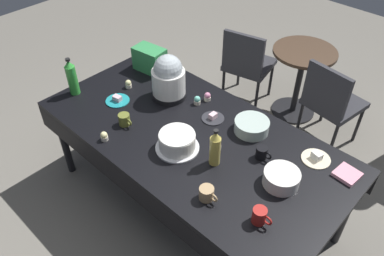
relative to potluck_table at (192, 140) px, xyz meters
The scene contains 25 objects.
ground 0.69m from the potluck_table, ahead, with size 9.00×9.00×0.00m, color slate.
potluck_table is the anchor object (origin of this frame).
frosted_layer_cake 0.21m from the potluck_table, 80.09° to the right, with size 0.29×0.29×0.13m.
slow_cooker 0.52m from the potluck_table, 155.45° to the left, with size 0.26×0.26×0.36m.
glass_salad_bowl 0.43m from the potluck_table, 47.33° to the left, with size 0.24×0.24×0.09m, color #B2C6BC.
ceramic_snack_bowl 0.71m from the potluck_table, ahead, with size 0.22×0.22×0.09m, color silver.
dessert_plate_teal 0.68m from the potluck_table, 169.97° to the right, with size 0.18×0.18×0.05m.
dessert_plate_charcoal 0.23m from the potluck_table, 90.74° to the left, with size 0.16×0.16×0.05m.
dessert_plate_cream 0.84m from the potluck_table, 25.85° to the left, with size 0.19×0.19×0.06m.
cupcake_mint 0.76m from the potluck_table, behind, with size 0.05×0.05×0.07m.
cupcake_berry 0.60m from the potluck_table, 130.46° to the right, with size 0.05×0.05×0.07m.
cupcake_vanilla 0.35m from the potluck_table, 126.68° to the left, with size 0.05×0.05×0.07m.
cupcake_lemon 0.25m from the potluck_table, ahead, with size 0.05×0.05×0.07m.
cupcake_rose 0.41m from the potluck_table, 116.32° to the left, with size 0.05×0.05×0.07m.
soda_bottle_lime_soda 1.05m from the potluck_table, 164.47° to the right, with size 0.08×0.08×0.31m.
soda_bottle_ginger_ale 0.36m from the potluck_table, 19.58° to the right, with size 0.07×0.07×0.27m.
coffee_mug_red 0.82m from the potluck_table, 19.90° to the right, with size 0.12×0.08×0.10m.
coffee_mug_tan 0.58m from the potluck_table, 38.14° to the right, with size 0.13×0.09×0.08m.
coffee_mug_black 0.51m from the potluck_table, 15.86° to the left, with size 0.11×0.07×0.08m.
coffee_mug_olive 0.50m from the potluck_table, 148.54° to the right, with size 0.12×0.08×0.08m.
soda_carton 0.91m from the potluck_table, 156.50° to the left, with size 0.26×0.16×0.20m, color #338C4C.
paper_napkin_stack 1.03m from the potluck_table, 21.00° to the left, with size 0.14×0.14×0.02m, color pink.
maroon_chair_left 1.48m from the potluck_table, 111.27° to the left, with size 0.52×0.52×0.85m.
maroon_chair_right 1.44m from the potluck_table, 74.17° to the left, with size 0.50×0.50×0.85m.
round_cafe_table 1.61m from the potluck_table, 91.80° to the left, with size 0.60×0.60×0.72m.
Camera 1 is at (1.36, -1.45, 2.52)m, focal length 36.06 mm.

